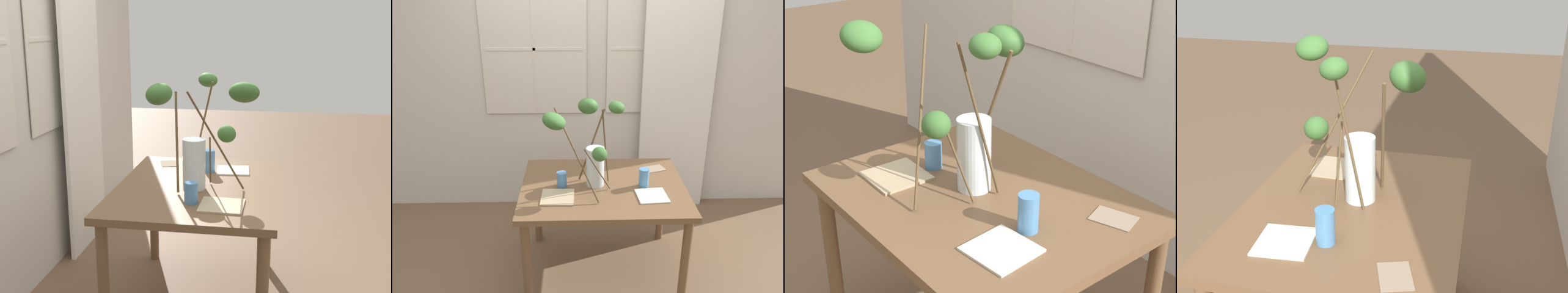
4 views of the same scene
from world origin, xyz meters
TOP-DOWN VIEW (x-y plane):
  - dining_table at (0.00, 0.00)m, footprint 1.18×0.91m
  - vase_with_branches at (-0.10, -0.02)m, footprint 0.59×0.67m
  - drinking_glass_blue_left at (-0.30, -0.01)m, footprint 0.07×0.07m
  - drinking_glass_blue_right at (0.29, -0.03)m, footprint 0.07×0.07m
  - plate_square_left at (-0.32, -0.17)m, footprint 0.23×0.23m
  - plate_square_right at (0.32, -0.17)m, footprint 0.22×0.22m
  - napkin_folded at (0.42, 0.26)m, footprint 0.18×0.15m

SIDE VIEW (x-z plane):
  - dining_table at x=0.00m, z-range 0.28..1.02m
  - napkin_folded at x=0.42m, z-range 0.74..0.75m
  - plate_square_right at x=0.32m, z-range 0.74..0.75m
  - plate_square_left at x=-0.32m, z-range 0.74..0.75m
  - drinking_glass_blue_left at x=-0.30m, z-range 0.74..0.86m
  - drinking_glass_blue_right at x=0.29m, z-range 0.74..0.88m
  - vase_with_branches at x=-0.10m, z-range 0.74..1.41m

